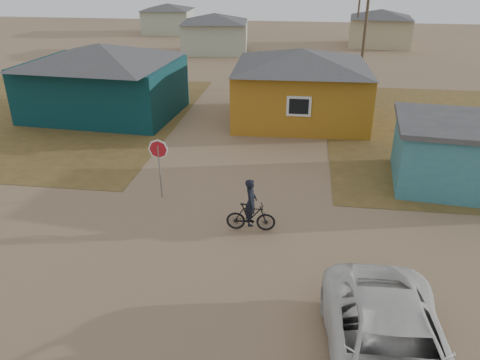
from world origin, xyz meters
name	(u,v)px	position (x,y,z in m)	size (l,w,h in m)	color
ground	(202,261)	(0.00, 0.00, 0.00)	(120.00, 120.00, 0.00)	#8A6C4F
grass_nw	(14,113)	(-14.00, 13.00, 0.01)	(20.00, 18.00, 0.00)	brown
house_teal	(103,79)	(-8.50, 13.50, 2.05)	(8.93, 7.08, 4.00)	#082B2F
house_yellow	(301,84)	(2.50, 14.00, 2.00)	(7.72, 6.76, 3.90)	#A66D19
shed_turquoise	(478,155)	(9.50, 6.50, 1.31)	(6.71, 4.93, 2.60)	teal
house_pale_west	(215,32)	(-6.00, 34.00, 1.86)	(7.04, 6.15, 3.60)	#AEB79D
house_beige_east	(380,27)	(10.00, 40.00, 1.86)	(6.95, 6.05, 3.60)	tan
house_pale_north	(168,18)	(-14.00, 46.00, 1.75)	(6.28, 5.81, 3.40)	#AEB79D
utility_pole_near	(366,26)	(6.50, 22.00, 4.14)	(1.40, 0.20, 8.00)	brown
utility_pole_far	(359,5)	(7.50, 38.00, 4.14)	(1.40, 0.20, 8.00)	brown
stop_sign	(159,155)	(-2.37, 3.83, 1.71)	(0.70, 0.35, 2.31)	gray
cyclist	(251,212)	(1.23, 1.95, 0.67)	(1.64, 0.60, 1.83)	black
vehicle	(391,353)	(4.81, -3.75, 0.78)	(2.58, 5.59, 1.55)	silver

